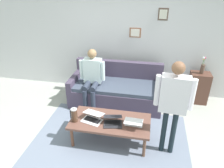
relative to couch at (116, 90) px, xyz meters
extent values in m
plane|color=#A6AAA1|center=(0.03, 1.50, -0.31)|extent=(7.68, 7.68, 0.00)
cube|color=slate|center=(-0.12, 1.38, -0.30)|extent=(2.70, 2.11, 0.01)
cube|color=silver|center=(0.03, -0.70, 1.04)|extent=(7.04, 0.10, 2.70)
cube|color=#8A5A43|center=(-0.30, -0.65, 1.16)|extent=(0.26, 0.02, 0.22)
cube|color=white|center=(-0.30, -0.64, 1.16)|extent=(0.20, 0.00, 0.17)
cube|color=brown|center=(-0.87, -0.65, 1.57)|extent=(0.21, 0.02, 0.25)
cube|color=silver|center=(-0.87, -0.64, 1.57)|extent=(0.16, 0.00, 0.19)
cube|color=#473C52|center=(0.00, 0.04, -0.10)|extent=(2.00, 0.89, 0.42)
cube|color=#414A5D|center=(0.00, 0.06, 0.15)|extent=(1.76, 0.81, 0.08)
cube|color=#473C52|center=(0.00, -0.33, 0.34)|extent=(2.00, 0.14, 0.46)
cube|color=#473C52|center=(-0.94, 0.04, 0.21)|extent=(0.12, 0.89, 0.20)
cube|color=#473C52|center=(0.94, 0.04, 0.21)|extent=(0.12, 0.89, 0.20)
cube|color=brown|center=(-0.12, 1.28, 0.10)|extent=(1.34, 0.67, 0.04)
cylinder|color=brown|center=(-0.72, 1.54, -0.11)|extent=(0.05, 0.05, 0.39)
cylinder|color=brown|center=(0.48, 1.54, -0.11)|extent=(0.05, 0.05, 0.39)
cylinder|color=brown|center=(-0.72, 1.01, -0.11)|extent=(0.05, 0.05, 0.39)
cylinder|color=brown|center=(0.48, 1.01, -0.11)|extent=(0.05, 0.05, 0.39)
cube|color=silver|center=(0.19, 1.35, 0.13)|extent=(0.37, 0.29, 0.01)
cube|color=black|center=(0.18, 1.33, 0.13)|extent=(0.30, 0.19, 0.00)
cube|color=silver|center=(0.17, 1.27, 0.23)|extent=(0.37, 0.28, 0.05)
cube|color=#B2C4EF|center=(0.17, 1.27, 0.23)|extent=(0.33, 0.25, 0.05)
cube|color=silver|center=(-0.52, 1.26, 0.13)|extent=(0.30, 0.24, 0.01)
cube|color=black|center=(-0.52, 1.27, 0.13)|extent=(0.25, 0.15, 0.00)
cube|color=silver|center=(-0.52, 1.38, 0.24)|extent=(0.30, 0.23, 0.03)
cube|color=white|center=(-0.52, 1.38, 0.24)|extent=(0.27, 0.20, 0.02)
cube|color=#28282D|center=(-0.18, 1.37, 0.13)|extent=(0.34, 0.27, 0.01)
cube|color=black|center=(-0.18, 1.35, 0.13)|extent=(0.27, 0.18, 0.00)
cube|color=#28282D|center=(-0.17, 1.30, 0.23)|extent=(0.33, 0.25, 0.08)
cube|color=silver|center=(-0.17, 1.30, 0.23)|extent=(0.30, 0.22, 0.07)
cylinder|color=#4C3323|center=(0.46, 1.40, 0.24)|extent=(0.10, 0.10, 0.23)
cylinder|color=#B7B7BC|center=(0.46, 1.40, 0.36)|extent=(0.10, 0.10, 0.02)
sphere|color=#B2B2B7|center=(0.46, 1.40, 0.38)|extent=(0.03, 0.03, 0.03)
cube|color=black|center=(0.53, 1.40, 0.25)|extent=(0.01, 0.01, 0.16)
cube|color=brown|center=(-1.81, -0.37, 0.05)|extent=(0.42, 0.32, 0.71)
cylinder|color=brown|center=(-1.81, -0.37, 0.51)|extent=(0.09, 0.09, 0.20)
cylinder|color=#3D7038|center=(-1.82, -0.39, 0.68)|extent=(0.01, 0.01, 0.15)
sphere|color=#D4496D|center=(-1.83, -0.39, 0.76)|extent=(0.04, 0.04, 0.04)
cylinder|color=#3D7038|center=(-1.80, -0.39, 0.67)|extent=(0.02, 0.01, 0.12)
sphere|color=gold|center=(-1.80, -0.39, 0.73)|extent=(0.04, 0.04, 0.04)
cylinder|color=#3D7038|center=(-1.80, -0.38, 0.68)|extent=(0.01, 0.02, 0.15)
sphere|color=silver|center=(-1.79, -0.38, 0.76)|extent=(0.05, 0.05, 0.05)
cylinder|color=#1A262D|center=(-1.15, 1.36, 0.10)|extent=(0.08, 0.08, 0.81)
cylinder|color=#1A262D|center=(-1.00, 1.35, 0.10)|extent=(0.08, 0.08, 0.81)
cube|color=silver|center=(-1.07, 1.35, 0.78)|extent=(0.42, 0.21, 0.57)
cylinder|color=silver|center=(-1.31, 1.37, 0.81)|extent=(0.09, 0.09, 0.48)
cylinder|color=silver|center=(-0.83, 1.33, 0.81)|extent=(0.09, 0.09, 0.48)
sphere|color=brown|center=(-1.07, 1.35, 1.19)|extent=(0.18, 0.18, 0.18)
cylinder|color=#2E3547|center=(0.40, 0.50, -0.06)|extent=(0.10, 0.10, 0.50)
cylinder|color=#2E3547|center=(0.57, 0.50, -0.06)|extent=(0.10, 0.10, 0.50)
cylinder|color=#2E3547|center=(0.40, 0.32, 0.24)|extent=(0.12, 0.40, 0.12)
cylinder|color=#2E3547|center=(0.57, 0.32, 0.24)|extent=(0.12, 0.40, 0.12)
cube|color=silver|center=(0.49, 0.14, 0.50)|extent=(0.37, 0.20, 0.52)
cylinder|color=silver|center=(0.25, 0.19, 0.53)|extent=(0.08, 0.08, 0.42)
cylinder|color=silver|center=(0.73, 0.19, 0.53)|extent=(0.08, 0.08, 0.42)
sphere|color=#94734E|center=(0.49, 0.14, 0.88)|extent=(0.19, 0.19, 0.19)
camera|label=1|loc=(-0.69, 4.07, 2.29)|focal=33.53mm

